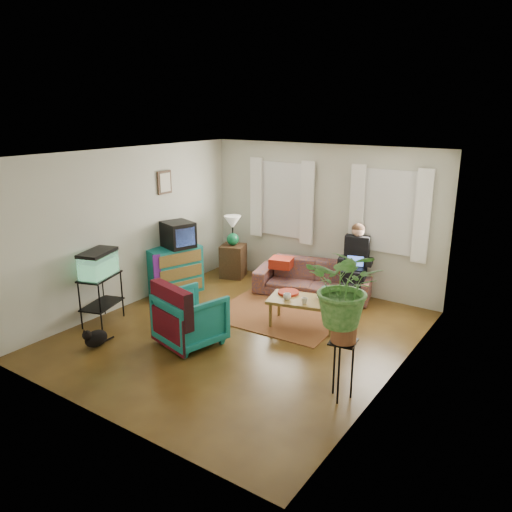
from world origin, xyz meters
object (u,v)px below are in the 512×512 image
Objects in this scene: side_table at (233,261)px; armchair at (191,316)px; dresser at (175,270)px; plant_stand at (342,370)px; sofa at (313,273)px; coffee_table at (304,313)px; aquarium_stand at (102,299)px.

armchair reaches higher than side_table.
plant_stand is at bearing -2.57° from dresser.
sofa is 1.92× the size of coffee_table.
plant_stand is at bearing -37.66° from side_table.
side_table is 2.60m from coffee_table.
aquarium_stand is 3.09m from coffee_table.
sofa reaches higher than coffee_table.
sofa reaches higher than aquarium_stand.
dresser is 1.30× the size of plant_stand.
coffee_table is (2.27, -1.26, -0.10)m from side_table.
dresser is 1.22× the size of aquarium_stand.
sofa is at bearing -86.69° from armchair.
dresser reaches higher than side_table.
coffee_table is (0.52, -1.28, -0.18)m from sofa.
sofa is at bearing 123.42° from plant_stand.
aquarium_stand is 3.93m from plant_stand.
side_table is 0.78× the size of armchair.
coffee_table is at bearing -112.53° from armchair.
aquarium_stand is 1.61m from armchair.
armchair is 1.14× the size of plant_stand.
coffee_table is (2.61, 0.02, -0.20)m from dresser.
dresser is (-2.09, -1.30, 0.02)m from sofa.
armchair reaches higher than coffee_table.
sofa is at bearing 0.41° from side_table.
armchair is at bearing -65.00° from side_table.
plant_stand reaches higher than coffee_table.
dresser is 0.89× the size of coffee_table.
dresser is 2.62m from coffee_table.
dresser is (-0.34, -1.29, 0.10)m from side_table.
armchair is 0.78× the size of coffee_table.
armchair is 2.34m from plant_stand.
side_table is at bearing 165.76° from sofa.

